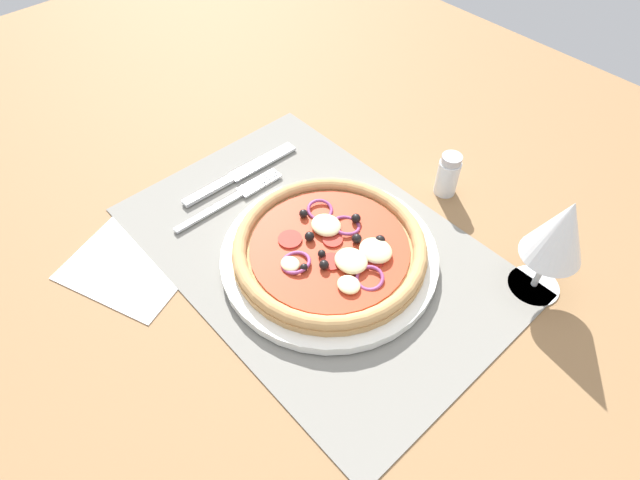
% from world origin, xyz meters
% --- Properties ---
extents(ground_plane, '(1.90, 1.40, 0.02)m').
position_xyz_m(ground_plane, '(0.00, 0.00, -0.01)').
color(ground_plane, olive).
extents(placemat, '(0.52, 0.34, 0.00)m').
position_xyz_m(placemat, '(0.00, 0.00, 0.00)').
color(placemat, slate).
rests_on(placemat, ground_plane).
extents(plate, '(0.28, 0.28, 0.01)m').
position_xyz_m(plate, '(0.03, -0.00, 0.01)').
color(plate, silver).
rests_on(plate, placemat).
extents(pizza, '(0.25, 0.25, 0.03)m').
position_xyz_m(pizza, '(0.03, -0.00, 0.03)').
color(pizza, tan).
rests_on(pizza, plate).
extents(fork, '(0.02, 0.18, 0.00)m').
position_xyz_m(fork, '(-0.15, -0.02, 0.01)').
color(fork, '#B2B5BA').
rests_on(fork, placemat).
extents(knife, '(0.02, 0.20, 0.01)m').
position_xyz_m(knife, '(-0.19, 0.02, 0.01)').
color(knife, '#B2B5BA').
rests_on(knife, placemat).
extents(wine_glass, '(0.07, 0.07, 0.15)m').
position_xyz_m(wine_glass, '(0.23, 0.16, 0.10)').
color(wine_glass, silver).
rests_on(wine_glass, ground_plane).
extents(napkin, '(0.20, 0.19, 0.00)m').
position_xyz_m(napkin, '(-0.15, -0.19, 0.00)').
color(napkin, white).
rests_on(napkin, ground_plane).
extents(pepper_shaker, '(0.03, 0.03, 0.07)m').
position_xyz_m(pepper_shaker, '(0.04, 0.22, 0.03)').
color(pepper_shaker, silver).
rests_on(pepper_shaker, ground_plane).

